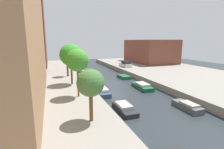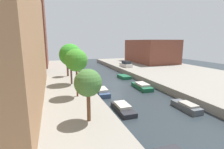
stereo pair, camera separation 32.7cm
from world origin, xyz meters
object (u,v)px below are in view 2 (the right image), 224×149
Objects in this scene: street_tree_3 at (67,54)px; street_tree_2 at (70,55)px; moored_boat_right_2 at (142,86)px; street_tree_0 at (88,83)px; moored_boat_left_4 at (82,72)px; moored_boat_left_2 at (102,92)px; moored_boat_right_1 at (186,106)px; moored_boat_left_5 at (79,67)px; low_block_right at (151,51)px; parked_car at (126,64)px; moored_boat_left_3 at (93,80)px; moored_boat_right_3 at (124,77)px; street_tree_1 at (76,60)px; moored_boat_left_1 at (123,108)px; apartment_tower_far at (22,10)px.

street_tree_2 is at bearing -90.00° from street_tree_3.
street_tree_3 is 14.31m from moored_boat_right_2.
street_tree_0 is 1.22× the size of moored_boat_left_4.
moored_boat_left_4 is at bearing 89.96° from moored_boat_left_2.
street_tree_0 is 0.91× the size of moored_boat_right_2.
street_tree_3 is 1.21× the size of moored_boat_left_2.
street_tree_2 reaches higher than moored_boat_right_1.
street_tree_2 is at bearing -101.07° from moored_boat_left_5.
moored_boat_right_1 is 8.91m from moored_boat_right_2.
street_tree_2 reaches higher than moored_boat_right_2.
parked_car is (-10.80, -6.35, -2.68)m from low_block_right.
moored_boat_left_2 is 7.37m from moored_boat_left_3.
low_block_right is 23.06m from moored_boat_left_4.
moored_boat_right_3 is (7.01, 8.50, -0.10)m from moored_boat_left_2.
moored_boat_left_2 reaches higher than moored_boat_right_1.
moored_boat_left_3 is (4.17, 10.12, -4.82)m from street_tree_1.
street_tree_3 is (0.00, 6.15, -0.36)m from street_tree_2.
low_block_right is 20.86m from moored_boat_right_3.
street_tree_1 is 7.32m from moored_boat_left_1.
moored_boat_left_3 is (0.52, 7.35, -0.05)m from moored_boat_left_2.
moored_boat_right_3 is (10.66, -0.98, -4.63)m from street_tree_3.
street_tree_0 is at bearing -136.08° from moored_boat_right_2.
apartment_tower_far is at bearing 103.98° from street_tree_0.
moored_boat_left_4 is 16.70m from moored_boat_right_2.
apartment_tower_far reaches higher than moored_boat_left_3.
street_tree_2 reaches higher than parked_car.
street_tree_1 is 6.10m from street_tree_2.
moored_boat_left_1 is at bearing -131.21° from moored_boat_right_2.
street_tree_0 is 17.52m from moored_boat_left_3.
low_block_right is at bearing 17.23° from moored_boat_left_4.
moored_boat_right_2 is at bearing -92.32° from moored_boat_right_3.
parked_car is (14.57, 25.65, -2.46)m from street_tree_0.
street_tree_2 is 14.10m from moored_boat_left_4.
street_tree_2 reaches higher than moored_boat_left_3.
parked_car is 19.73m from moored_boat_left_2.
street_tree_2 is 16.53m from moored_boat_right_1.
street_tree_2 is 1.18× the size of street_tree_3.
street_tree_3 reaches higher than moored_boat_right_2.
moored_boat_right_1 reaches higher than moored_boat_left_3.
street_tree_3 is at bearing 139.73° from moored_boat_right_2.
street_tree_0 is 1.08× the size of moored_boat_left_1.
moored_boat_right_1 is (10.78, -5.42, -4.80)m from street_tree_1.
moored_boat_right_3 is (6.57, -15.73, -0.07)m from moored_boat_left_5.
moored_boat_right_3 is (10.66, 11.27, -4.86)m from street_tree_1.
low_block_right is at bearing 45.17° from street_tree_1.
parked_car is 1.21× the size of moored_boat_left_4.
street_tree_1 is at bearing -72.98° from apartment_tower_far.
moored_boat_left_1 is (12.83, -31.73, -14.08)m from apartment_tower_far.
moored_boat_left_4 is (3.67, 12.69, -4.93)m from street_tree_2.
moored_boat_right_3 is (10.66, 17.75, -3.78)m from street_tree_0.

